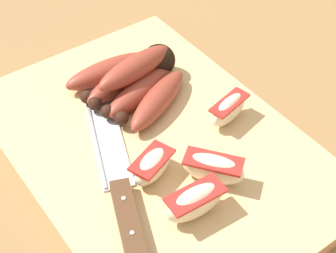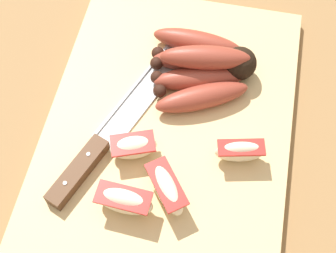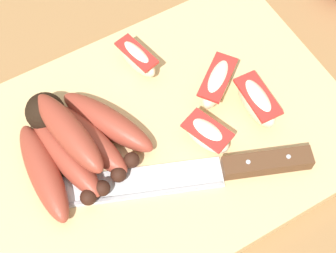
{
  "view_description": "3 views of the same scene",
  "coord_description": "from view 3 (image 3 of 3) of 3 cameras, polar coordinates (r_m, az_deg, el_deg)",
  "views": [
    {
      "loc": [
        -0.37,
        0.24,
        0.5
      ],
      "look_at": [
        0.01,
        -0.04,
        0.03
      ],
      "focal_mm": 57.97,
      "sensor_mm": 36.0,
      "label": 1
    },
    {
      "loc": [
        -0.28,
        -0.08,
        0.56
      ],
      "look_at": [
        -0.0,
        -0.02,
        0.04
      ],
      "focal_mm": 50.77,
      "sensor_mm": 36.0,
      "label": 2
    },
    {
      "loc": [
        0.13,
        0.22,
        0.54
      ],
      "look_at": [
        0.0,
        -0.01,
        0.05
      ],
      "focal_mm": 54.14,
      "sensor_mm": 36.0,
      "label": 3
    }
  ],
  "objects": [
    {
      "name": "ground_plane",
      "position": [
        0.6,
        0.43,
        -3.0
      ],
      "size": [
        6.0,
        6.0,
        0.0
      ],
      "primitive_type": "plane",
      "color": "olive"
    },
    {
      "name": "banana_bunch",
      "position": [
        0.57,
        -10.73,
        -1.58
      ],
      "size": [
        0.15,
        0.15,
        0.06
      ],
      "color": "black",
      "rests_on": "cutting_board"
    },
    {
      "name": "apple_wedge_near",
      "position": [
        0.59,
        9.92,
        2.76
      ],
      "size": [
        0.03,
        0.07,
        0.04
      ],
      "color": "#F4E5C1",
      "rests_on": "cutting_board"
    },
    {
      "name": "chefs_knife",
      "position": [
        0.56,
        6.29,
        -4.87
      ],
      "size": [
        0.27,
        0.13,
        0.02
      ],
      "color": "silver",
      "rests_on": "cutting_board"
    },
    {
      "name": "apple_wedge_far",
      "position": [
        0.57,
        4.4,
        -0.9
      ],
      "size": [
        0.05,
        0.06,
        0.03
      ],
      "color": "#F4E5C1",
      "rests_on": "cutting_board"
    },
    {
      "name": "cutting_board",
      "position": [
        0.59,
        -1.09,
        -1.42
      ],
      "size": [
        0.45,
        0.32,
        0.02
      ],
      "primitive_type": "cube",
      "color": "tan",
      "rests_on": "ground_plane"
    },
    {
      "name": "apple_wedge_extra",
      "position": [
        0.6,
        5.53,
        4.94
      ],
      "size": [
        0.07,
        0.06,
        0.04
      ],
      "color": "#F4E5C1",
      "rests_on": "cutting_board"
    },
    {
      "name": "apple_wedge_middle",
      "position": [
        0.62,
        -3.51,
        7.67
      ],
      "size": [
        0.03,
        0.07,
        0.04
      ],
      "color": "#F4E5C1",
      "rests_on": "cutting_board"
    }
  ]
}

